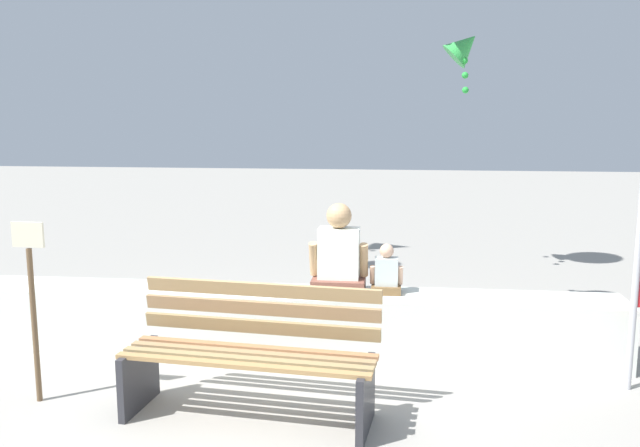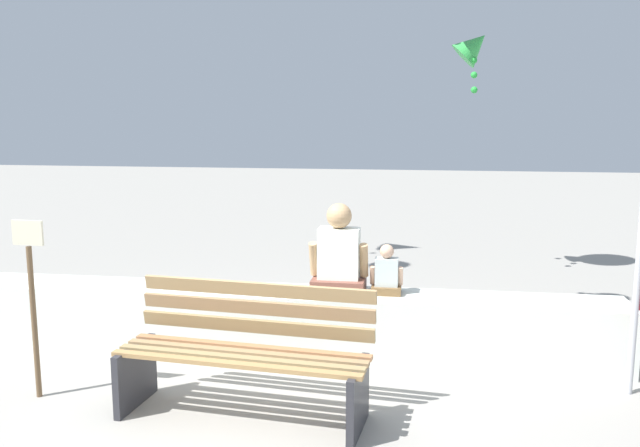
# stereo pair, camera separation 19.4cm
# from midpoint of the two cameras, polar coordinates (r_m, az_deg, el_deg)

# --- Properties ---
(ground_plane) EXTENTS (40.00, 40.00, 0.00)m
(ground_plane) POSITION_cam_midpoint_polar(r_m,az_deg,el_deg) (5.05, -6.72, -14.90)
(ground_plane) COLOR #99958D
(seawall_ledge) EXTENTS (5.82, 0.53, 0.55)m
(seawall_ledge) POSITION_cam_midpoint_polar(r_m,az_deg,el_deg) (5.89, -4.48, -8.36)
(seawall_ledge) COLOR silver
(seawall_ledge) RESTS_ON ground
(park_bench) EXTENTS (1.79, 0.79, 0.88)m
(park_bench) POSITION_cam_midpoint_polar(r_m,az_deg,el_deg) (4.71, -7.08, -11.15)
(park_bench) COLOR #A57D4C
(park_bench) RESTS_ON ground
(person_adult) EXTENTS (0.50, 0.37, 0.77)m
(person_adult) POSITION_cam_midpoint_polar(r_m,az_deg,el_deg) (5.71, 0.65, -2.92)
(person_adult) COLOR brown
(person_adult) RESTS_ON seawall_ledge
(person_child) EXTENTS (0.28, 0.21, 0.43)m
(person_child) POSITION_cam_midpoint_polar(r_m,az_deg,el_deg) (5.72, 4.73, -4.32)
(person_child) COLOR brown
(person_child) RESTS_ON seawall_ledge
(kite_green) EXTENTS (0.53, 0.54, 0.85)m
(kite_green) POSITION_cam_midpoint_polar(r_m,az_deg,el_deg) (8.68, 11.59, 14.55)
(kite_green) COLOR green
(sign_post) EXTENTS (0.24, 0.04, 1.32)m
(sign_post) POSITION_cam_midpoint_polar(r_m,az_deg,el_deg) (5.23, -24.36, -5.74)
(sign_post) COLOR brown
(sign_post) RESTS_ON ground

